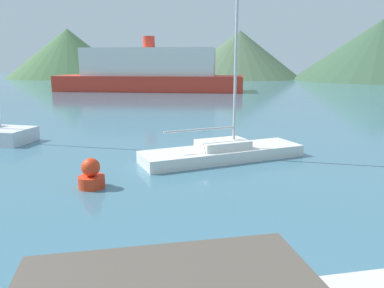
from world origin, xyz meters
name	(u,v)px	position (x,y,z in m)	size (l,w,h in m)	color
sailboat_middle	(223,151)	(1.66, 16.47, 0.38)	(7.22, 5.33, 9.51)	white
ferry_distant	(150,72)	(-10.35, 53.65, 2.64)	(26.46, 6.86, 7.59)	red
buoy_marker	(91,175)	(-2.61, 12.16, 0.43)	(0.90, 0.90, 1.03)	red
hill_west	(68,53)	(-41.51, 95.15, 6.15)	(30.75, 30.75, 12.29)	#476B42
hill_central	(239,54)	(2.36, 96.10, 5.76)	(30.21, 30.21, 11.52)	#4C6647
hill_east	(380,50)	(33.12, 89.72, 6.55)	(37.42, 37.42, 13.11)	#38563D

